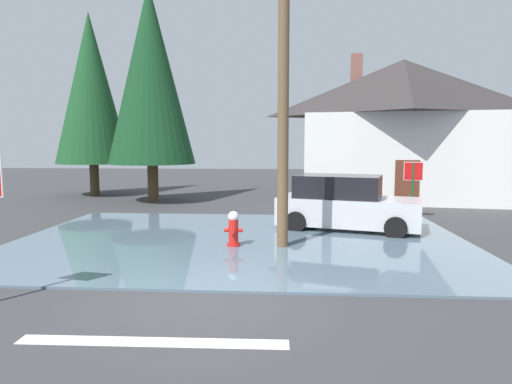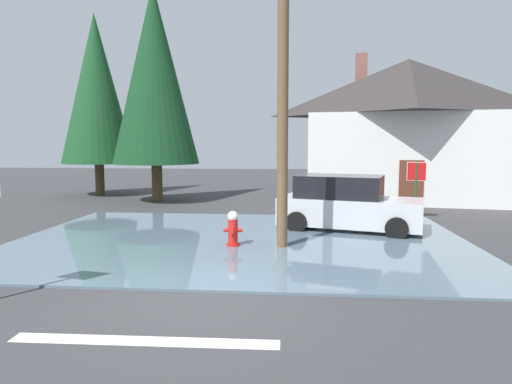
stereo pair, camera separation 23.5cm
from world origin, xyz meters
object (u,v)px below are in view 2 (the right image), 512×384
object	(u,v)px
house	(406,127)
pine_tree_tall_left	(155,75)
stop_sign_far	(416,179)
pine_tree_mid_left	(96,89)
fire_hydrant	(233,230)
parked_car	(347,204)
utility_pole	(283,89)

from	to	relation	value
house	pine_tree_tall_left	world-z (taller)	pine_tree_tall_left
stop_sign_far	pine_tree_tall_left	xyz separation A→B (m)	(-10.70, 4.05, 4.35)
pine_tree_tall_left	pine_tree_mid_left	xyz separation A→B (m)	(-3.83, 2.32, -0.31)
pine_tree_tall_left	pine_tree_mid_left	bearing A→B (deg)	148.82
stop_sign_far	pine_tree_tall_left	world-z (taller)	pine_tree_tall_left
fire_hydrant	house	xyz separation A→B (m)	(6.90, 10.91, 3.00)
fire_hydrant	house	size ratio (longest dim) A/B	0.09
parked_car	pine_tree_tall_left	xyz separation A→B (m)	(-8.04, 6.28, 4.98)
stop_sign_far	parked_car	bearing A→B (deg)	-140.08
stop_sign_far	house	bearing A→B (deg)	80.26
stop_sign_far	pine_tree_mid_left	size ratio (longest dim) A/B	0.22
fire_hydrant	stop_sign_far	size ratio (longest dim) A/B	0.47
stop_sign_far	utility_pole	bearing A→B (deg)	-133.37
stop_sign_far	parked_car	xyz separation A→B (m)	(-2.66, -2.23, -0.63)
stop_sign_far	pine_tree_mid_left	world-z (taller)	pine_tree_mid_left
pine_tree_tall_left	house	bearing A→B (deg)	9.54
pine_tree_mid_left	parked_car	bearing A→B (deg)	-35.90
pine_tree_mid_left	fire_hydrant	bearing A→B (deg)	-52.40
utility_pole	parked_car	world-z (taller)	utility_pole
stop_sign_far	house	distance (m)	6.44
utility_pole	house	xyz separation A→B (m)	(5.63, 10.89, -0.57)
parked_car	pine_tree_mid_left	xyz separation A→B (m)	(-11.87, 8.59, 4.67)
utility_pole	fire_hydrant	bearing A→B (deg)	-179.05
stop_sign_far	fire_hydrant	bearing A→B (deg)	-140.20
fire_hydrant	stop_sign_far	bearing A→B (deg)	39.80
parked_car	house	bearing A→B (deg)	65.87
stop_sign_far	pine_tree_tall_left	distance (m)	12.24
utility_pole	pine_tree_mid_left	bearing A→B (deg)	131.50
house	parked_car	bearing A→B (deg)	-114.13
utility_pole	stop_sign_far	size ratio (longest dim) A/B	3.79
stop_sign_far	pine_tree_tall_left	size ratio (longest dim) A/B	0.21
fire_hydrant	parked_car	distance (m)	4.18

